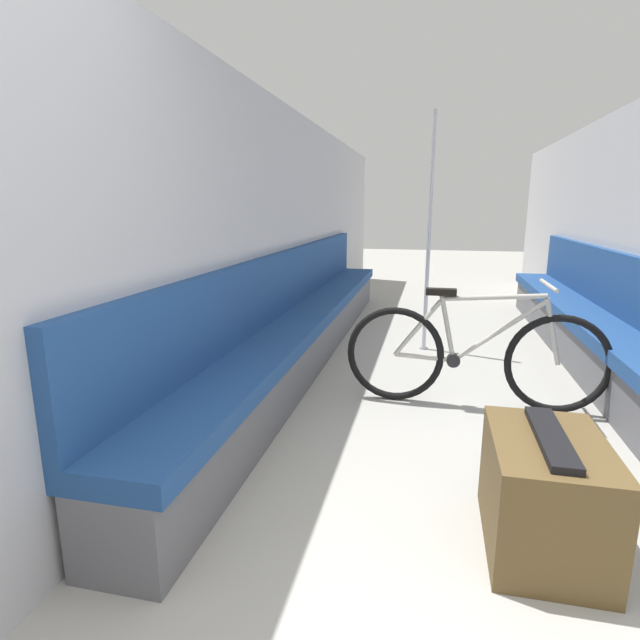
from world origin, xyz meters
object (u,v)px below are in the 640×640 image
at_px(bench_seat_row_left, 305,324).
at_px(bench_seat_row_right, 605,340).
at_px(luggage_bag, 545,494).
at_px(bicycle, 473,356).
at_px(grab_pole_near, 429,238).

xyz_separation_m(bench_seat_row_left, bench_seat_row_right, (2.44, 0.00, 0.00)).
relative_size(bench_seat_row_left, luggage_bag, 9.29).
xyz_separation_m(bicycle, grab_pole_near, (-0.34, 1.36, 0.70)).
bearing_deg(luggage_bag, grab_pole_near, 100.54).
relative_size(bench_seat_row_right, grab_pole_near, 2.67).
distance_m(bench_seat_row_right, bicycle, 1.35).
xyz_separation_m(bench_seat_row_right, grab_pole_near, (-1.40, 0.53, 0.74)).
relative_size(bench_seat_row_left, grab_pole_near, 2.67).
bearing_deg(bench_seat_row_right, luggage_bag, -111.21).
xyz_separation_m(bench_seat_row_right, bicycle, (-1.06, -0.83, 0.04)).
xyz_separation_m(bench_seat_row_right, luggage_bag, (-0.88, -2.28, -0.08)).
bearing_deg(bench_seat_row_left, bicycle, -30.95).
bearing_deg(bicycle, bench_seat_row_left, 134.60).
height_order(bench_seat_row_left, bicycle, bench_seat_row_left).
xyz_separation_m(bicycle, luggage_bag, (0.18, -1.45, -0.13)).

